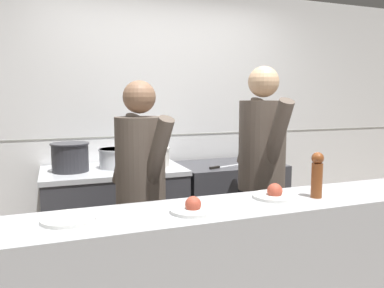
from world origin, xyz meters
The scene contains 14 objects.
wall_back_tiled centered at (0.00, 1.56, 1.30)m, with size 8.00×0.06×2.60m.
oven_range centered at (-0.61, 1.16, 0.46)m, with size 1.20×0.71×0.91m.
prep_counter centered at (0.51, 1.16, 0.44)m, with size 0.98×0.65×0.89m.
pass_counter centered at (-0.10, -0.33, 0.47)m, with size 2.63×0.45×0.96m.
stock_pot centered at (-0.96, 1.16, 1.04)m, with size 0.31×0.31×0.24m.
sauce_pot centered at (-0.58, 1.19, 1.00)m, with size 0.30×0.30×0.17m.
braising_pot centered at (-0.24, 1.13, 1.00)m, with size 0.26×0.26×0.17m.
chefs_knife centered at (0.36, 1.01, 0.89)m, with size 0.36×0.15×0.02m.
plated_dish_main centered at (-1.03, -0.30, 0.97)m, with size 0.25×0.25×0.02m.
plated_dish_appetiser centered at (-0.44, -0.37, 0.98)m, with size 0.23×0.23×0.08m.
plated_dish_dessert centered at (0.09, -0.29, 0.98)m, with size 0.25×0.25×0.09m.
pepper_mill centered at (0.31, -0.36, 1.09)m, with size 0.07×0.07×0.26m.
chef_head_cook centered at (-0.55, 0.36, 0.91)m, with size 0.42×0.71×1.64m.
chef_sous centered at (0.41, 0.40, 0.98)m, with size 0.38×0.77×1.76m.
Camera 1 is at (-1.08, -2.07, 1.53)m, focal length 35.00 mm.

